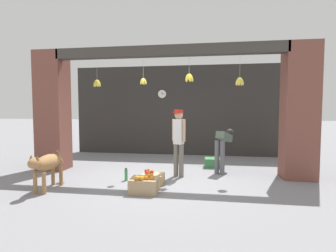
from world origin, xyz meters
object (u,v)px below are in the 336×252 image
at_px(fruit_crate_apples, 152,178).
at_px(produce_box_green, 213,163).
at_px(dog, 47,164).
at_px(wall_clock, 162,94).
at_px(fruit_crate_oranges, 144,185).
at_px(water_bottle, 126,175).
at_px(worker_stooping, 223,144).
at_px(shopkeeper, 179,138).

bearing_deg(fruit_crate_apples, produce_box_green, 53.64).
xyz_separation_m(dog, wall_clock, (1.50, 4.23, 1.55)).
xyz_separation_m(fruit_crate_oranges, water_bottle, (-0.59, 0.73, -0.02)).
distance_m(water_bottle, wall_clock, 3.88).
relative_size(water_bottle, wall_clock, 0.96).
height_order(fruit_crate_oranges, fruit_crate_apples, fruit_crate_oranges).
height_order(fruit_crate_oranges, water_bottle, fruit_crate_oranges).
bearing_deg(worker_stooping, dog, -125.00).
bearing_deg(water_bottle, fruit_crate_apples, -11.95).
xyz_separation_m(shopkeeper, fruit_crate_oranges, (-0.51, -1.23, -0.75)).
xyz_separation_m(fruit_crate_apples, wall_clock, (-0.41, 3.48, 1.95)).
xyz_separation_m(fruit_crate_oranges, produce_box_green, (1.31, 2.35, -0.03)).
bearing_deg(produce_box_green, fruit_crate_oranges, -119.13).
relative_size(shopkeeper, fruit_crate_apples, 3.35).
bearing_deg(shopkeeper, worker_stooping, -127.34).
bearing_deg(fruit_crate_oranges, shopkeeper, 67.63).
bearing_deg(wall_clock, fruit_crate_oranges, -84.63).
xyz_separation_m(worker_stooping, fruit_crate_apples, (-1.52, -1.21, -0.59)).
bearing_deg(fruit_crate_apples, water_bottle, 168.05).
bearing_deg(fruit_crate_apples, fruit_crate_oranges, -92.17).
bearing_deg(dog, shopkeeper, 119.65).
distance_m(fruit_crate_apples, produce_box_green, 2.17).
relative_size(worker_stooping, fruit_crate_apples, 2.28).
bearing_deg(wall_clock, fruit_crate_apples, -83.34).
bearing_deg(fruit_crate_oranges, dog, -175.65).
height_order(shopkeeper, water_bottle, shopkeeper).
relative_size(shopkeeper, wall_clock, 5.34).
distance_m(shopkeeper, worker_stooping, 1.20).
height_order(dog, water_bottle, dog).
height_order(dog, worker_stooping, worker_stooping).
xyz_separation_m(dog, shopkeeper, (2.39, 1.37, 0.38)).
xyz_separation_m(water_bottle, wall_clock, (0.20, 3.36, 1.93)).
height_order(fruit_crate_oranges, produce_box_green, fruit_crate_oranges).
distance_m(dog, fruit_crate_oranges, 1.92).
bearing_deg(wall_clock, shopkeeper, -72.67).
bearing_deg(water_bottle, shopkeeper, 24.54).
bearing_deg(dog, produce_box_green, 127.73).
bearing_deg(shopkeeper, wall_clock, -49.19).
relative_size(fruit_crate_oranges, produce_box_green, 1.16).
bearing_deg(produce_box_green, fruit_crate_apples, -126.36).
xyz_separation_m(worker_stooping, wall_clock, (-1.93, 2.28, 1.36)).
distance_m(worker_stooping, water_bottle, 2.46).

